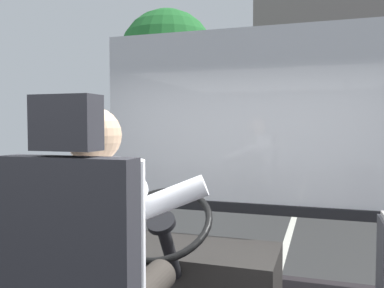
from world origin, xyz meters
TOP-DOWN VIEW (x-y plane):
  - ground at (0.00, 8.80)m, footprint 18.00×44.00m
  - bus_driver at (-0.24, -0.25)m, footprint 0.73×0.61m
  - steering_console at (-0.24, 0.82)m, footprint 1.10×1.02m
  - windshield_panel at (0.00, 1.62)m, footprint 2.50×0.08m
  - street_tree at (-3.96, 9.90)m, footprint 2.90×2.90m

SIDE VIEW (x-z plane):
  - ground at x=0.00m, z-range -0.05..0.00m
  - steering_console at x=-0.24m, z-range 0.64..1.47m
  - bus_driver at x=-0.24m, z-range 1.15..1.97m
  - windshield_panel at x=0.00m, z-range 1.14..2.62m
  - street_tree at x=-3.96m, z-range 1.27..6.74m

